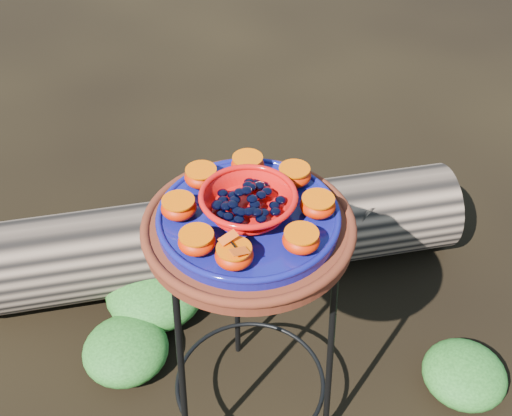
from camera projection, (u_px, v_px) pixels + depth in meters
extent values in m
plane|color=black|center=(251.00, 412.00, 1.84)|extent=(60.00, 60.00, 0.00)
cylinder|color=#56270D|center=(249.00, 229.00, 1.37)|extent=(0.45, 0.45, 0.04)
cylinder|color=#0B105C|center=(249.00, 219.00, 1.35)|extent=(0.38, 0.38, 0.03)
ellipsoid|color=#BD2700|center=(234.00, 255.00, 1.22)|extent=(0.07, 0.07, 0.04)
ellipsoid|color=#BD2700|center=(301.00, 240.00, 1.25)|extent=(0.07, 0.07, 0.04)
ellipsoid|color=#BD2700|center=(318.00, 206.00, 1.33)|extent=(0.07, 0.07, 0.04)
ellipsoid|color=#BD2700|center=(294.00, 176.00, 1.40)|extent=(0.07, 0.07, 0.04)
ellipsoid|color=#BD2700|center=(248.00, 164.00, 1.43)|extent=(0.07, 0.07, 0.04)
ellipsoid|color=#BD2700|center=(201.00, 177.00, 1.40)|extent=(0.07, 0.07, 0.04)
ellipsoid|color=#BD2700|center=(179.00, 208.00, 1.32)|extent=(0.07, 0.07, 0.04)
ellipsoid|color=#BD2700|center=(197.00, 242.00, 1.25)|extent=(0.07, 0.07, 0.04)
ellipsoid|color=#194114|center=(126.00, 349.00, 1.93)|extent=(0.26, 0.26, 0.13)
ellipsoid|color=#194114|center=(465.00, 373.00, 1.87)|extent=(0.25, 0.25, 0.12)
ellipsoid|color=#194114|center=(155.00, 290.00, 2.08)|extent=(0.32, 0.32, 0.16)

